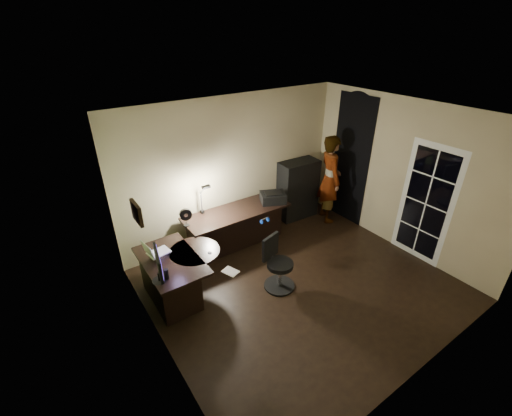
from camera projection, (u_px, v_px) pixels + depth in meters
floor at (300, 285)px, 5.56m from camera, size 4.50×4.00×0.01m
ceiling at (314, 118)px, 4.26m from camera, size 4.50×4.00×0.01m
wall_back at (233, 169)px, 6.35m from camera, size 4.50×0.01×2.70m
wall_front at (440, 292)px, 3.46m from camera, size 4.50×0.01×2.70m
wall_left at (154, 269)px, 3.78m from camera, size 0.01×4.00×2.70m
wall_right at (402, 177)px, 6.04m from camera, size 0.01×4.00×2.70m
green_wall_overlay at (155, 269)px, 3.79m from camera, size 0.00×4.00×2.70m
arched_doorway at (350, 161)px, 6.88m from camera, size 0.01×0.90×2.60m
french_door at (426, 204)px, 5.78m from camera, size 0.02×0.92×2.10m
framed_picture at (137, 213)px, 3.88m from camera, size 0.04×0.30×0.25m
desk_left at (173, 279)px, 5.14m from camera, size 0.77×1.25×0.72m
desk_right at (238, 228)px, 6.38m from camera, size 1.99×0.72×0.74m
cabinet at (298, 189)px, 7.25m from camera, size 0.86×0.47×1.26m
laptop_stand at (159, 255)px, 5.01m from camera, size 0.26×0.24×0.09m
laptop at (158, 246)px, 4.93m from camera, size 0.36×0.35×0.22m
monitor at (158, 271)px, 4.50m from camera, size 0.21×0.52×0.34m
mouse at (210, 253)px, 5.11m from camera, size 0.06×0.09×0.03m
phone at (191, 243)px, 5.36m from camera, size 0.11×0.15×0.01m
pen at (165, 254)px, 5.11m from camera, size 0.09×0.10×0.01m
speaker at (166, 274)px, 4.58m from camera, size 0.08×0.08×0.16m
notepad at (230, 272)px, 4.75m from camera, size 0.22×0.26×0.01m
desk_fan at (186, 217)px, 5.68m from camera, size 0.23×0.16×0.32m
headphones at (265, 220)px, 5.83m from camera, size 0.18×0.09×0.08m
printer at (273, 197)px, 6.46m from camera, size 0.56×0.51×0.20m
desk_lamp at (201, 197)px, 5.97m from camera, size 0.25×0.34×0.66m
office_chair at (280, 264)px, 5.32m from camera, size 0.61×0.61×0.88m
person at (330, 179)px, 7.01m from camera, size 0.66×0.78×1.84m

